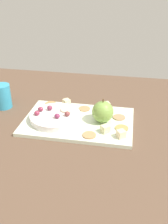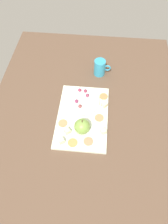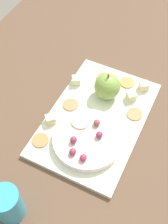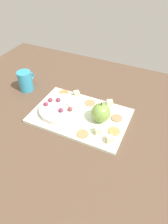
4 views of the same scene
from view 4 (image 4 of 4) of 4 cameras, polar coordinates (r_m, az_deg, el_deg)
table at (r=85.22cm, az=0.50°, el=-2.43°), size 141.70×100.30×3.61cm
platter at (r=83.79cm, az=-1.08°, el=-1.07°), size 38.89×25.43×1.29cm
serving_dish at (r=84.97cm, az=-6.39°, el=0.90°), size 18.33×18.33×2.16cm
apple_whole at (r=78.75cm, az=4.73°, el=-0.23°), size 7.61×7.61×7.61cm
apple_stem at (r=75.88cm, az=4.91°, el=2.24°), size 0.50×0.50×1.20cm
cheese_cube_0 at (r=75.46cm, az=3.95°, el=-5.25°), size 3.47×3.47×2.46cm
cheese_cube_1 at (r=87.84cm, az=7.23°, el=2.53°), size 3.36×3.36×2.46cm
cheese_cube_2 at (r=73.13cm, az=7.25°, el=-7.56°), size 3.42×3.42×2.46cm
cheese_cube_3 at (r=92.39cm, az=-2.11°, el=5.13°), size 3.48×3.48×2.46cm
cracker_0 at (r=77.30cm, az=8.45°, el=-5.38°), size 4.48×4.48×0.40cm
cracker_1 at (r=75.60cm, az=-0.37°, el=-6.16°), size 4.48×4.48×0.40cm
cracker_2 at (r=95.19cm, az=-5.73°, el=5.40°), size 4.48×4.48×0.40cm
cracker_3 at (r=82.57cm, az=9.17°, el=-1.72°), size 4.48×4.48×0.40cm
cracker_4 at (r=88.86cm, az=1.65°, el=2.58°), size 4.48×4.48×0.40cm
grape_0 at (r=86.57cm, az=-7.23°, el=3.43°), size 1.98×1.78×1.84cm
grape_1 at (r=85.44cm, az=-10.68°, el=2.27°), size 1.98×1.78×1.59cm
grape_2 at (r=81.42cm, az=-6.52°, el=0.54°), size 1.98×1.78×1.70cm
grape_3 at (r=81.55cm, az=-3.91°, el=0.84°), size 1.98×1.78×1.71cm
grape_4 at (r=87.19cm, az=-9.41°, el=3.39°), size 1.98×1.78×1.63cm
apple_slice_0 at (r=85.09cm, az=-3.11°, el=2.42°), size 5.12×5.12×0.60cm
cup at (r=100.79cm, az=-16.11°, el=8.41°), size 6.53×9.73×9.59cm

